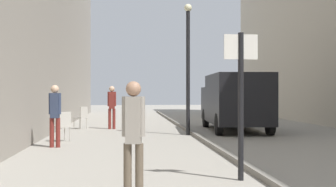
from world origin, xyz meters
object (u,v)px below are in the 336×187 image
street_sign_post (241,93)px  lamp_post (188,60)px  pedestrian_mid_block (133,131)px  cafe_chair_by_doorway (82,116)px  delivery_van (235,100)px  cafe_chair_near_window (63,124)px  pedestrian_main_foreground (112,104)px  pedestrian_far_crossing (55,111)px

street_sign_post → lamp_post: (0.22, 8.34, 1.18)m
pedestrian_mid_block → cafe_chair_by_doorway: 12.80m
delivery_van → lamp_post: bearing=-139.5°
cafe_chair_near_window → pedestrian_main_foreground: bearing=41.2°
pedestrian_far_crossing → cafe_chair_near_window: pedestrian_far_crossing is taller
pedestrian_mid_block → cafe_chair_by_doorway: bearing=106.8°
pedestrian_far_crossing → cafe_chair_by_doorway: 6.38m
pedestrian_far_crossing → cafe_chair_by_doorway: bearing=94.7°
pedestrian_far_crossing → delivery_van: size_ratio=0.31×
pedestrian_mid_block → pedestrian_far_crossing: size_ratio=0.97×
cafe_chair_near_window → delivery_van: bearing=-4.3°
pedestrian_far_crossing → street_sign_post: size_ratio=0.68×
cafe_chair_near_window → pedestrian_mid_block: bearing=-107.4°
delivery_van → cafe_chair_near_window: size_ratio=6.01×
pedestrian_far_crossing → lamp_post: lamp_post is taller
delivery_van → cafe_chair_by_doorway: (-6.23, 1.49, -0.68)m
lamp_post → cafe_chair_by_doorway: bearing=142.9°
street_sign_post → cafe_chair_near_window: (-4.00, 6.56, -1.00)m
pedestrian_mid_block → pedestrian_far_crossing: pedestrian_far_crossing is taller
pedestrian_far_crossing → cafe_chair_near_window: size_ratio=1.87×
lamp_post → cafe_chair_near_window: size_ratio=5.06×
lamp_post → delivery_van: bearing=37.3°
pedestrian_mid_block → lamp_post: bearing=85.4°
pedestrian_far_crossing → cafe_chair_near_window: bearing=95.2°
street_sign_post → cafe_chair_near_window: bearing=-58.9°
pedestrian_main_foreground → lamp_post: (2.84, -2.93, 1.67)m
street_sign_post → delivery_van: bearing=-103.5°
street_sign_post → pedestrian_main_foreground: bearing=-77.2°
pedestrian_main_foreground → pedestrian_far_crossing: 6.34m
delivery_van → cafe_chair_near_window: delivery_van is taller
pedestrian_mid_block → street_sign_post: bearing=39.9°
cafe_chair_by_doorway → pedestrian_mid_block: bearing=-135.3°
pedestrian_mid_block → delivery_van: delivery_van is taller
cafe_chair_near_window → cafe_chair_by_doorway: (0.11, 4.89, 0.00)m
pedestrian_far_crossing → cafe_chair_near_window: 1.54m
street_sign_post → lamp_post: 8.43m
pedestrian_main_foreground → cafe_chair_by_doorway: (-1.27, 0.18, -0.50)m
pedestrian_mid_block → cafe_chair_near_window: 8.04m
street_sign_post → cafe_chair_near_window: size_ratio=2.77×
pedestrian_main_foreground → street_sign_post: street_sign_post is taller
pedestrian_mid_block → lamp_post: (2.12, 9.53, 1.73)m
pedestrian_mid_block → cafe_chair_near_window: size_ratio=1.82×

